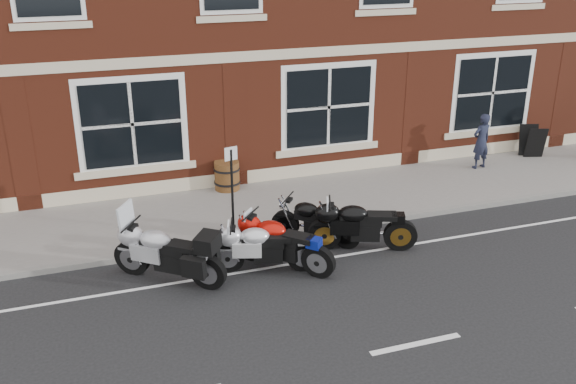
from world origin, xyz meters
name	(u,v)px	position (x,y,z in m)	size (l,w,h in m)	color
ground	(342,261)	(0.00, 0.00, 0.00)	(80.00, 80.00, 0.00)	black
sidewalk	(293,203)	(0.00, 3.00, 0.06)	(30.00, 3.00, 0.12)	slate
kerb	(316,230)	(0.00, 1.42, 0.06)	(30.00, 0.16, 0.12)	slate
moto_touring_silver	(166,250)	(-3.45, 0.38, 0.62)	(1.91, 1.57, 1.53)	black
moto_sport_red	(281,241)	(-1.23, 0.15, 0.57)	(1.63, 1.70, 1.00)	black
moto_sport_black	(360,224)	(0.56, 0.37, 0.59)	(2.17, 0.93, 1.02)	black
moto_sport_silver	(263,245)	(-1.61, 0.13, 0.55)	(2.07, 0.76, 0.95)	black
moto_naked_black	(314,219)	(-0.21, 1.02, 0.52)	(1.57, 1.44, 0.90)	black
pedestrian_left	(481,141)	(5.66, 3.61, 0.89)	(0.56, 0.37, 1.53)	#1B1E30
a_board_sign	(532,141)	(7.67, 3.96, 0.58)	(0.55, 0.36, 0.91)	black
barrel_planter	(227,175)	(-1.31, 4.30, 0.49)	(0.66, 0.66, 0.73)	#452612
parking_sign	(232,186)	(-1.85, 1.55, 1.28)	(0.28, 0.08, 2.01)	black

